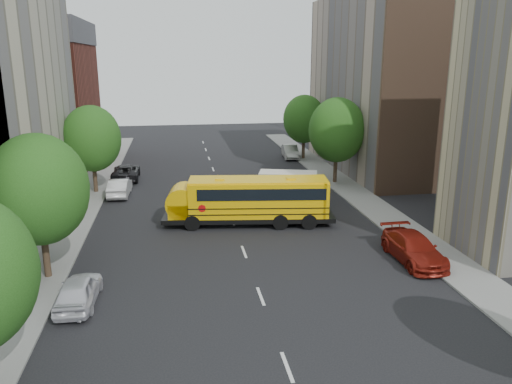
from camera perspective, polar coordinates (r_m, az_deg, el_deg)
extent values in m
plane|color=black|center=(32.77, -1.87, -5.57)|extent=(120.00, 120.00, 0.00)
cube|color=slate|center=(38.00, -20.40, -3.51)|extent=(3.00, 80.00, 0.12)
cube|color=slate|center=(40.30, 13.61, -1.94)|extent=(3.00, 80.00, 0.12)
cube|color=silver|center=(42.22, -3.64, -0.84)|extent=(0.15, 64.00, 0.01)
cube|color=maroon|center=(60.31, -23.09, 9.07)|extent=(10.00, 15.00, 13.00)
cube|color=tan|center=(55.04, 14.48, 11.94)|extent=(10.00, 22.00, 18.00)
cube|color=brown|center=(45.18, 20.10, 10.93)|extent=(10.10, 0.30, 18.00)
cylinder|color=yellow|center=(66.84, 20.45, 19.27)|extent=(1.00, 1.00, 35.00)
cylinder|color=#38281C|center=(29.16, -22.89, -6.45)|extent=(0.36, 0.36, 2.88)
ellipsoid|color=#1B4712|center=(28.14, -23.61, 0.25)|extent=(5.12, 5.12, 5.89)
cylinder|color=#38281C|center=(46.11, -17.92, 1.61)|extent=(0.36, 0.36, 2.81)
ellipsoid|color=#1B4712|center=(45.48, -18.26, 5.82)|extent=(4.99, 4.99, 5.74)
cylinder|color=#38281C|center=(47.93, 9.05, 2.74)|extent=(0.36, 0.36, 2.95)
ellipsoid|color=#1B4712|center=(47.30, 9.23, 7.01)|extent=(5.25, 5.25, 6.04)
cylinder|color=#38281C|center=(59.24, 5.43, 5.09)|extent=(0.36, 0.36, 2.74)
ellipsoid|color=#1B4712|center=(58.76, 5.52, 8.30)|extent=(4.86, 4.86, 5.59)
cube|color=black|center=(35.75, -0.87, -2.78)|extent=(12.35, 4.29, 0.32)
cube|color=#F3B804|center=(35.36, 0.34, -0.60)|extent=(9.98, 3.93, 2.48)
cube|color=#F3B804|center=(35.82, -8.85, -1.84)|extent=(2.25, 2.71, 1.08)
cube|color=black|center=(35.35, -7.11, 0.18)|extent=(0.86, 2.53, 1.30)
cube|color=#F3B804|center=(35.05, 0.35, 1.38)|extent=(9.96, 3.72, 0.15)
cube|color=black|center=(35.23, 0.70, 0.24)|extent=(9.14, 3.88, 0.81)
cube|color=black|center=(35.61, 0.34, -1.94)|extent=(9.99, 3.99, 0.06)
cube|color=black|center=(35.48, 0.34, -1.28)|extent=(9.99, 3.99, 0.06)
cube|color=#F3B804|center=(35.89, 8.21, -0.53)|extent=(0.51, 2.70, 2.48)
cube|color=#F3B804|center=(35.03, -4.42, 1.51)|extent=(0.73, 0.73, 0.11)
cube|color=#F3B804|center=(35.20, 4.39, 1.58)|extent=(0.73, 0.73, 0.11)
cylinder|color=#F3B804|center=(35.67, -8.88, -1.01)|extent=(2.57, 2.76, 2.27)
cylinder|color=red|center=(34.17, -6.64, -1.93)|extent=(0.54, 0.11, 0.54)
cylinder|color=black|center=(34.67, -7.82, -3.59)|extent=(1.11, 0.46, 1.08)
cylinder|color=black|center=(37.22, -7.41, -2.27)|extent=(1.11, 0.46, 1.08)
cylinder|color=black|center=(34.61, 3.11, -3.51)|extent=(1.11, 0.46, 1.08)
cylinder|color=black|center=(37.16, 2.76, -2.18)|extent=(1.11, 0.46, 1.08)
cylinder|color=black|center=(34.86, 6.66, -3.45)|extent=(1.11, 0.46, 1.08)
cylinder|color=black|center=(37.40, 6.06, -2.14)|extent=(1.11, 0.46, 1.08)
cube|color=black|center=(41.52, 2.95, -0.41)|extent=(6.19, 3.50, 0.29)
cube|color=white|center=(41.23, 3.65, 0.95)|extent=(4.84, 3.03, 1.76)
cube|color=white|center=(41.52, 0.00, 0.66)|extent=(1.83, 2.17, 1.17)
cube|color=silver|center=(41.02, 3.67, 2.21)|extent=(5.06, 3.18, 0.12)
cylinder|color=black|center=(40.80, -0.16, -0.78)|extent=(0.86, 0.46, 0.82)
cylinder|color=black|center=(42.67, 0.15, -0.07)|extent=(0.86, 0.46, 0.82)
cylinder|color=black|center=(40.59, 3.13, -0.89)|extent=(0.86, 0.46, 0.82)
cylinder|color=black|center=(42.48, 3.30, -0.17)|extent=(0.86, 0.46, 0.82)
cylinder|color=black|center=(40.52, 6.17, -0.98)|extent=(0.86, 0.46, 0.82)
cylinder|color=black|center=(42.41, 6.21, -0.25)|extent=(0.86, 0.46, 0.82)
imported|color=silver|center=(25.85, -19.64, -10.58)|extent=(1.90, 4.40, 1.48)
imported|color=silver|center=(44.61, -15.31, 0.53)|extent=(1.78, 4.71, 1.53)
imported|color=black|center=(50.54, -14.65, 2.23)|extent=(2.55, 5.45, 1.51)
imported|color=maroon|center=(30.73, 17.56, -6.14)|extent=(2.29, 5.53, 1.60)
imported|color=#A2A39D|center=(59.74, 3.93, 4.63)|extent=(2.06, 4.85, 1.56)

